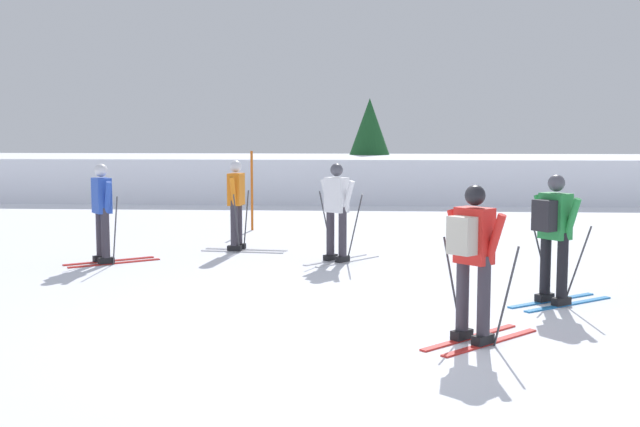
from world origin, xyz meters
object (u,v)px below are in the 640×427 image
at_px(skier_white, 337,210).
at_px(skier_orange, 237,203).
at_px(skier_red, 473,256).
at_px(skier_green, 554,233).
at_px(trail_marker_pole, 252,191).
at_px(skier_blue, 103,210).
at_px(conifer_far_left, 370,133).

height_order(skier_white, skier_orange, same).
xyz_separation_m(skier_red, skier_white, (-1.65, 5.18, -0.04)).
distance_m(skier_green, trail_marker_pole, 9.00).
distance_m(skier_red, skier_blue, 7.40).
distance_m(skier_blue, conifer_far_left, 16.17).
relative_size(skier_red, skier_white, 1.00).
relative_size(skier_orange, trail_marker_pole, 0.95).
bearing_deg(conifer_far_left, trail_marker_pole, -103.84).
relative_size(skier_green, trail_marker_pole, 0.95).
xyz_separation_m(skier_white, trail_marker_pole, (-2.10, 4.26, -0.01)).
bearing_deg(skier_white, skier_orange, 149.08).
xyz_separation_m(skier_green, skier_blue, (-6.94, 2.80, -0.04)).
relative_size(skier_green, skier_orange, 1.00).
bearing_deg(trail_marker_pole, skier_blue, -112.03).
bearing_deg(skier_red, skier_green, 56.82).
bearing_deg(skier_green, skier_white, 132.85).
bearing_deg(skier_white, skier_blue, -174.47).
bearing_deg(skier_red, skier_white, 107.71).
distance_m(trail_marker_pole, conifer_far_left, 11.21).
height_order(skier_white, trail_marker_pole, trail_marker_pole).
xyz_separation_m(skier_green, skier_orange, (-4.89, 4.34, -0.04)).
bearing_deg(skier_blue, conifer_far_left, 73.62).
relative_size(skier_blue, skier_white, 1.00).
xyz_separation_m(skier_green, conifer_far_left, (-2.39, 18.27, 1.18)).
height_order(skier_green, skier_blue, same).
height_order(skier_red, skier_blue, same).
distance_m(skier_red, trail_marker_pole, 10.15).
relative_size(skier_green, skier_white, 1.00).
relative_size(skier_blue, conifer_far_left, 0.51).
relative_size(skier_green, skier_blue, 1.00).
relative_size(skier_green, conifer_far_left, 0.51).
height_order(skier_blue, trail_marker_pole, trail_marker_pole).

